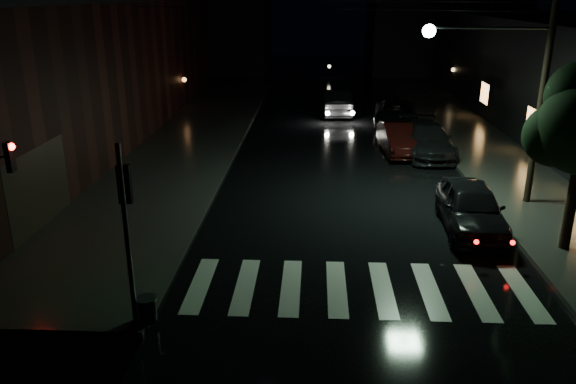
# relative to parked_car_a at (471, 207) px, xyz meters

# --- Properties ---
(ground) EXTENTS (120.00, 120.00, 0.00)m
(ground) POSITION_rel_parked_car_a_xyz_m (-6.84, -4.61, -0.77)
(ground) COLOR black
(ground) RESTS_ON ground
(sidewalk_left) EXTENTS (6.00, 44.00, 0.15)m
(sidewalk_left) POSITION_rel_parked_car_a_xyz_m (-11.84, 9.39, -0.69)
(sidewalk_left) COLOR #282826
(sidewalk_left) RESTS_ON ground
(sidewalk_right) EXTENTS (4.00, 44.00, 0.15)m
(sidewalk_right) POSITION_rel_parked_car_a_xyz_m (3.16, 9.39, -0.69)
(sidewalk_right) COLOR #282826
(sidewalk_right) RESTS_ON ground
(building_left) EXTENTS (10.00, 36.00, 7.00)m
(building_left) POSITION_rel_parked_car_a_xyz_m (-18.84, 11.39, 2.73)
(building_left) COLOR black
(building_left) RESTS_ON ground
(building_far_left) EXTENTS (14.00, 10.00, 8.00)m
(building_far_left) POSITION_rel_parked_car_a_xyz_m (-16.84, 40.39, 3.23)
(building_far_left) COLOR black
(building_far_left) RESTS_ON ground
(building_far_right) EXTENTS (14.00, 10.00, 7.00)m
(building_far_right) POSITION_rel_parked_car_a_xyz_m (7.16, 40.39, 2.73)
(building_far_right) COLOR black
(building_far_right) RESTS_ON ground
(crosswalk) EXTENTS (9.00, 3.00, 0.01)m
(crosswalk) POSITION_rel_parked_car_a_xyz_m (-3.84, -4.11, -0.76)
(crosswalk) COLOR beige
(crosswalk) RESTS_ON ground
(signal_pole_corner) EXTENTS (0.68, 0.61, 4.20)m
(signal_pole_corner) POSITION_rel_parked_car_a_xyz_m (-8.98, -6.07, 0.77)
(signal_pole_corner) COLOR slate
(signal_pole_corner) RESTS_ON ground
(signal_red_facade) EXTENTS (0.54, 0.28, 0.85)m
(signal_red_facade) POSITION_rel_parked_car_a_xyz_m (-13.48, -2.61, 2.28)
(signal_red_facade) COLOR slate
(signal_red_facade) RESTS_ON ground
(utility_pole) EXTENTS (4.92, 0.44, 8.00)m
(utility_pole) POSITION_rel_parked_car_a_xyz_m (1.99, 2.39, 3.83)
(utility_pole) COLOR black
(utility_pole) RESTS_ON ground
(parked_car_a) EXTENTS (2.03, 4.60, 1.54)m
(parked_car_a) POSITION_rel_parked_car_a_xyz_m (0.00, 0.00, 0.00)
(parked_car_a) COLOR black
(parked_car_a) RESTS_ON ground
(parked_car_b) EXTENTS (1.77, 4.41, 1.43)m
(parked_car_b) POSITION_rel_parked_car_a_xyz_m (-1.04, 9.27, -0.06)
(parked_car_b) COLOR black
(parked_car_b) RESTS_ON ground
(parked_car_c) EXTENTS (2.23, 5.21, 1.50)m
(parked_car_c) POSITION_rel_parked_car_a_xyz_m (0.23, 9.05, -0.02)
(parked_car_c) COLOR black
(parked_car_c) RESTS_ON ground
(parked_car_d) EXTENTS (3.01, 5.48, 1.45)m
(parked_car_d) POSITION_rel_parked_car_a_xyz_m (-0.43, 15.18, -0.04)
(parked_car_d) COLOR black
(parked_car_d) RESTS_ON ground
(oncoming_car) EXTENTS (2.02, 4.95, 1.60)m
(oncoming_car) POSITION_rel_parked_car_a_xyz_m (-3.81, 18.38, 0.03)
(oncoming_car) COLOR black
(oncoming_car) RESTS_ON ground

